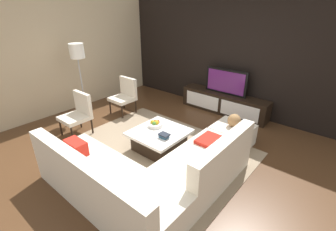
# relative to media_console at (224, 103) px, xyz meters

# --- Properties ---
(ground_plane) EXTENTS (14.00, 14.00, 0.00)m
(ground_plane) POSITION_rel_media_console_xyz_m (0.00, -2.40, -0.25)
(ground_plane) COLOR #4C301C
(feature_wall_back) EXTENTS (6.40, 0.12, 2.80)m
(feature_wall_back) POSITION_rel_media_console_xyz_m (0.00, 0.30, 1.15)
(feature_wall_back) COLOR black
(feature_wall_back) RESTS_ON ground
(side_wall_left) EXTENTS (0.12, 5.20, 2.80)m
(side_wall_left) POSITION_rel_media_console_xyz_m (-3.20, -2.20, 1.15)
(side_wall_left) COLOR #C6B28E
(side_wall_left) RESTS_ON ground
(area_rug) EXTENTS (3.28, 2.53, 0.01)m
(area_rug) POSITION_rel_media_console_xyz_m (-0.10, -2.40, -0.24)
(area_rug) COLOR gray
(area_rug) RESTS_ON ground
(media_console) EXTENTS (2.20, 0.44, 0.50)m
(media_console) POSITION_rel_media_console_xyz_m (0.00, 0.00, 0.00)
(media_console) COLOR black
(media_console) RESTS_ON ground
(television) EXTENTS (1.06, 0.06, 0.61)m
(television) POSITION_rel_media_console_xyz_m (0.00, 0.00, 0.55)
(television) COLOR black
(television) RESTS_ON media_console
(sectional_couch) EXTENTS (2.39, 2.42, 0.82)m
(sectional_couch) POSITION_rel_media_console_xyz_m (0.52, -3.24, 0.04)
(sectional_couch) COLOR beige
(sectional_couch) RESTS_ON ground
(coffee_table) EXTENTS (0.93, 0.95, 0.38)m
(coffee_table) POSITION_rel_media_console_xyz_m (-0.10, -2.30, -0.05)
(coffee_table) COLOR black
(coffee_table) RESTS_ON ground
(accent_chair_near) EXTENTS (0.52, 0.53, 0.87)m
(accent_chair_near) POSITION_rel_media_console_xyz_m (-1.80, -2.89, 0.24)
(accent_chair_near) COLOR black
(accent_chair_near) RESTS_ON ground
(floor_lamp) EXTENTS (0.32, 0.32, 1.72)m
(floor_lamp) POSITION_rel_media_console_xyz_m (-2.50, -2.32, 1.20)
(floor_lamp) COLOR #A5A5AA
(floor_lamp) RESTS_ON ground
(ottoman) EXTENTS (0.70, 0.70, 0.40)m
(ottoman) POSITION_rel_media_console_xyz_m (0.87, -1.27, -0.05)
(ottoman) COLOR beige
(ottoman) RESTS_ON ground
(fruit_bowl) EXTENTS (0.28, 0.28, 0.14)m
(fruit_bowl) POSITION_rel_media_console_xyz_m (-0.28, -2.20, 0.18)
(fruit_bowl) COLOR silver
(fruit_bowl) RESTS_ON coffee_table
(accent_chair_far) EXTENTS (0.54, 0.52, 0.87)m
(accent_chair_far) POSITION_rel_media_console_xyz_m (-1.89, -1.56, 0.24)
(accent_chair_far) COLOR black
(accent_chair_far) RESTS_ON ground
(decorative_ball) EXTENTS (0.25, 0.25, 0.25)m
(decorative_ball) POSITION_rel_media_console_xyz_m (0.87, -1.27, 0.27)
(decorative_ball) COLOR #997247
(decorative_ball) RESTS_ON ottoman
(book_stack) EXTENTS (0.18, 0.14, 0.08)m
(book_stack) POSITION_rel_media_console_xyz_m (0.12, -2.42, 0.17)
(book_stack) COLOR #2D516B
(book_stack) RESTS_ON coffee_table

